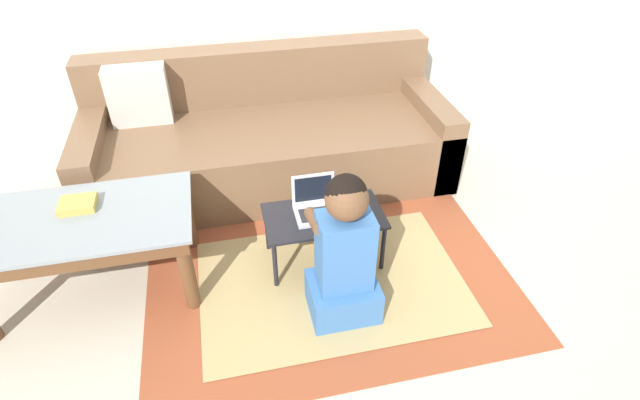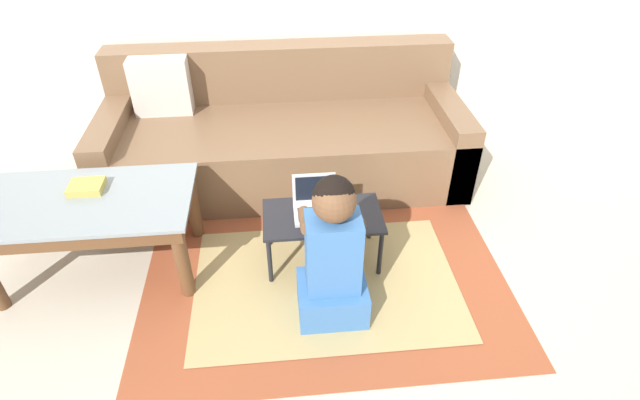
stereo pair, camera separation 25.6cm
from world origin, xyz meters
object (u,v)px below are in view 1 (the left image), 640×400
laptop (316,207)px  laptop_desk (324,220)px  couch (267,138)px  coffee_table (83,229)px  person_seated (344,255)px  computer_mouse (350,213)px  book_on_table (78,204)px

laptop → laptop_desk: bearing=-35.1°
couch → coffee_table: 1.31m
laptop → person_seated: bearing=-83.7°
laptop_desk → laptop: (-0.04, 0.03, 0.07)m
laptop_desk → laptop: laptop is taller
laptop_desk → computer_mouse: bearing=-19.7°
coffee_table → book_on_table: bearing=98.8°
coffee_table → computer_mouse: 1.28m
coffee_table → book_on_table: size_ratio=6.18×
laptop → book_on_table: bearing=174.7°
computer_mouse → person_seated: size_ratio=0.12×
couch → coffee_table: (-0.98, -0.86, 0.11)m
coffee_table → laptop_desk: bearing=-2.5°
laptop → person_seated: (0.04, -0.40, 0.02)m
laptop_desk → book_on_table: size_ratio=3.73×
laptop_desk → person_seated: person_seated is taller
coffee_table → couch: bearing=41.3°
couch → laptop_desk: size_ratio=3.72×
couch → computer_mouse: (0.30, -0.96, 0.06)m
couch → computer_mouse: 1.00m
couch → laptop_desk: couch is taller
laptop → book_on_table: laptop is taller
book_on_table → computer_mouse: bearing=-7.7°
book_on_table → laptop: bearing=-5.3°
couch → laptop: 0.90m
coffee_table → person_seated: bearing=-20.0°
laptop_desk → coffee_table: bearing=177.5°
coffee_table → computer_mouse: coffee_table is taller
laptop → computer_mouse: laptop is taller
laptop → book_on_table: (-1.13, 0.11, 0.13)m
computer_mouse → laptop_desk: bearing=160.3°
laptop_desk → person_seated: bearing=-88.8°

